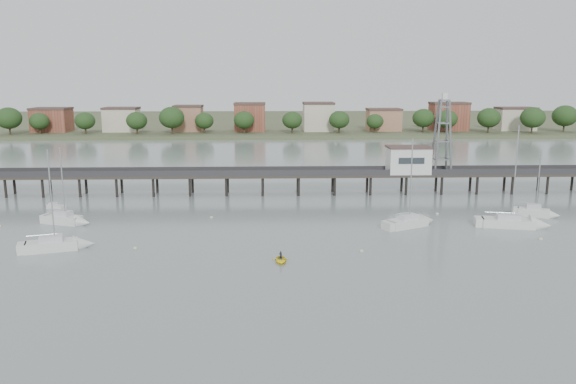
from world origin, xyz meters
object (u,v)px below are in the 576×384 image
(white_tender, at_px, (56,207))
(yellow_dinghy, at_px, (281,262))
(sailboat_d, at_px, (520,223))
(sailboat_b, at_px, (70,220))
(lattice_tower, at_px, (442,137))
(sailboat_e, at_px, (539,213))
(sailboat_c, at_px, (414,222))
(sailboat_a, at_px, (63,245))
(pier, at_px, (280,175))

(white_tender, distance_m, yellow_dinghy, 48.59)
(sailboat_d, xyz_separation_m, sailboat_b, (-69.01, 4.20, 0.02))
(lattice_tower, relative_size, sailboat_e, 1.43)
(lattice_tower, relative_size, sailboat_c, 1.08)
(lattice_tower, xyz_separation_m, white_tender, (-70.62, -11.92, -10.71))
(sailboat_a, height_order, sailboat_c, sailboat_c)
(sailboat_d, distance_m, sailboat_b, 69.14)
(lattice_tower, xyz_separation_m, sailboat_a, (-60.94, -35.63, -10.46))
(sailboat_b, xyz_separation_m, white_tender, (-5.97, 10.46, -0.25))
(sailboat_d, xyz_separation_m, sailboat_c, (-15.87, 1.46, 0.01))
(sailboat_c, distance_m, sailboat_b, 53.21)
(white_tender, bearing_deg, sailboat_a, -42.83)
(pier, bearing_deg, sailboat_b, -145.98)
(sailboat_c, bearing_deg, sailboat_d, -32.88)
(sailboat_d, distance_m, white_tender, 76.41)
(pier, height_order, sailboat_d, sailboat_d)
(white_tender, relative_size, yellow_dinghy, 1.19)
(sailboat_b, bearing_deg, yellow_dinghy, -13.09)
(pier, xyz_separation_m, sailboat_a, (-29.44, -35.63, -3.16))
(lattice_tower, height_order, sailboat_a, lattice_tower)
(sailboat_d, height_order, sailboat_c, sailboat_d)
(sailboat_e, xyz_separation_m, sailboat_b, (-75.04, -2.27, -0.01))
(sailboat_a, bearing_deg, yellow_dinghy, -29.37)
(lattice_tower, relative_size, yellow_dinghy, 5.22)
(sailboat_e, xyz_separation_m, yellow_dinghy, (-42.70, -21.69, -0.66))
(sailboat_c, bearing_deg, white_tender, 139.80)
(sailboat_c, relative_size, white_tender, 4.06)
(pier, xyz_separation_m, white_tender, (-39.12, -11.92, -3.40))
(sailboat_b, bearing_deg, sailboat_e, 19.62)
(sailboat_e, bearing_deg, yellow_dinghy, -128.27)
(sailboat_d, height_order, sailboat_b, sailboat_d)
(sailboat_c, bearing_deg, sailboat_b, 149.44)
(sailboat_c, relative_size, yellow_dinghy, 4.82)
(sailboat_a, distance_m, sailboat_e, 73.00)
(sailboat_e, distance_m, sailboat_b, 75.08)
(white_tender, xyz_separation_m, yellow_dinghy, (38.32, -29.88, -0.39))
(sailboat_a, relative_size, sailboat_c, 0.99)
(pier, distance_m, yellow_dinghy, 41.98)
(sailboat_d, height_order, white_tender, sailboat_d)
(sailboat_a, bearing_deg, white_tender, 95.02)
(sailboat_a, bearing_deg, sailboat_b, 88.45)
(yellow_dinghy, bearing_deg, white_tender, 140.52)
(lattice_tower, distance_m, yellow_dinghy, 53.98)
(lattice_tower, bearing_deg, sailboat_d, -80.68)
(sailboat_b, bearing_deg, sailboat_c, 14.94)
(pier, height_order, sailboat_a, sailboat_a)
(sailboat_a, bearing_deg, lattice_tower, 13.11)
(lattice_tower, distance_m, sailboat_c, 29.55)
(sailboat_d, relative_size, sailboat_e, 1.52)
(sailboat_a, relative_size, sailboat_b, 1.12)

